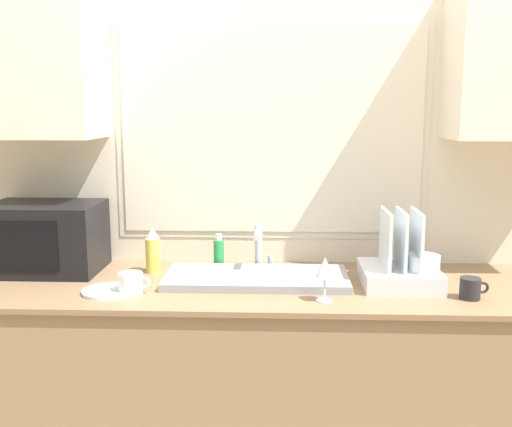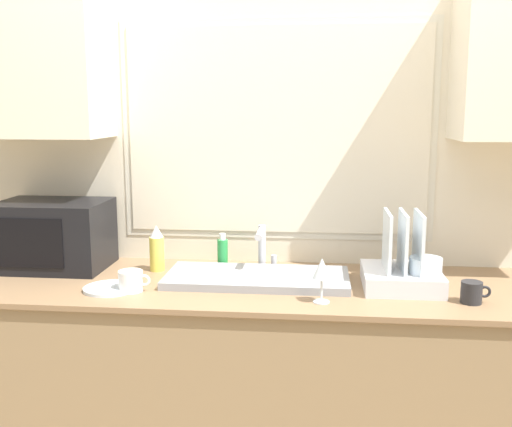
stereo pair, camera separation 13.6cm
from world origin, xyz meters
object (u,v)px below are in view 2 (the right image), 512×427
Objects in this scene: microwave at (53,235)px; spray_bottle at (157,249)px; dish_rack at (404,270)px; soap_bottle at (223,252)px; faucet at (262,244)px; mug_near_sink at (131,281)px; wine_glass at (322,270)px.

microwave reaches higher than spray_bottle.
dish_rack is 2.05× the size of soap_bottle.
faucet reaches higher than mug_near_sink.
mug_near_sink is 0.71m from wine_glass.
spray_bottle reaches higher than wine_glass.
spray_bottle is 0.77m from wine_glass.
soap_bottle is at bearing 16.30° from spray_bottle.
spray_bottle is 1.21× the size of wine_glass.
spray_bottle is at bearing 171.74° from dish_rack.
spray_bottle reaches higher than faucet.
mug_near_sink is at bearing -143.77° from faucet.
microwave is 1.49× the size of dish_rack.
wine_glass is at bearing -4.62° from mug_near_sink.
spray_bottle is (0.45, -0.00, -0.05)m from microwave.
soap_bottle is (0.27, 0.08, -0.03)m from spray_bottle.
faucet is at bearing 5.71° from spray_bottle.
dish_rack is (0.55, -0.19, -0.04)m from faucet.
soap_bottle is (0.71, 0.08, -0.08)m from microwave.
microwave is at bearing -177.28° from faucet.
faucet is 0.97× the size of spray_bottle.
soap_bottle is 0.93× the size of wine_glass.
soap_bottle is at bearing 52.37° from mug_near_sink.
faucet is 0.89m from microwave.
dish_rack reaches higher than wine_glass.
dish_rack is 1.91× the size of wine_glass.
spray_bottle is 1.30× the size of soap_bottle.
faucet is at bearing 161.24° from dish_rack.
microwave is 2.34× the size of spray_bottle.
spray_bottle is at bearing -174.29° from faucet.
microwave is at bearing 145.58° from mug_near_sink.
mug_near_sink is at bearing 175.38° from wine_glass.
mug_near_sink is at bearing -127.63° from soap_bottle.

